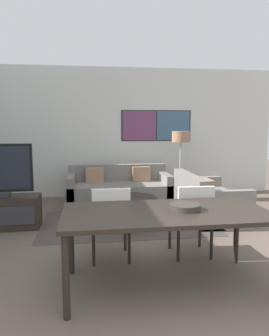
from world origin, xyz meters
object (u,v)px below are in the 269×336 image
(dining_chair_left, at_px, (111,218))
(dining_chair_centre, at_px, (192,215))
(dining_table, at_px, (166,218))
(fruit_bowl, at_px, (185,206))
(sofa_side, at_px, (206,203))
(coffee_table, at_px, (127,205))
(sofa_main, at_px, (119,190))
(floor_lamp, at_px, (181,142))

(dining_chair_left, height_order, dining_chair_centre, same)
(dining_table, bearing_deg, fruit_bowl, 3.86)
(sofa_side, bearing_deg, coffee_table, 94.07)
(coffee_table, relative_size, dining_chair_left, 1.24)
(dining_table, bearing_deg, sofa_side, 61.04)
(sofa_main, relative_size, sofa_side, 1.39)
(sofa_main, relative_size, coffee_table, 1.84)
(sofa_main, relative_size, floor_lamp, 1.39)
(fruit_bowl, bearing_deg, coffee_table, 98.52)
(fruit_bowl, xyz_separation_m, floor_lamp, (0.96, 3.52, 0.43))
(sofa_side, height_order, coffee_table, sofa_side)
(sofa_main, distance_m, coffee_table, 1.33)
(sofa_side, xyz_separation_m, fruit_bowl, (-1.04, -2.21, 0.53))
(fruit_bowl, distance_m, floor_lamp, 3.68)
(floor_lamp, bearing_deg, dining_chair_left, -119.96)
(sofa_main, bearing_deg, sofa_side, -42.26)
(dining_table, distance_m, fruit_bowl, 0.21)
(dining_chair_left, xyz_separation_m, dining_chair_centre, (0.97, -0.01, 0.00))
(sofa_main, xyz_separation_m, floor_lamp, (1.28, 0.07, 0.96))
(dining_chair_left, bearing_deg, floor_lamp, 60.04)
(dining_chair_left, height_order, fruit_bowl, dining_chair_left)
(sofa_side, xyz_separation_m, dining_table, (-1.23, -2.22, 0.43))
(sofa_side, height_order, dining_chair_left, dining_chair_left)
(dining_chair_left, bearing_deg, sofa_side, 41.75)
(coffee_table, bearing_deg, dining_chair_left, -103.94)
(coffee_table, height_order, dining_chair_left, dining_chair_left)
(dining_chair_centre, bearing_deg, sofa_side, 64.19)
(dining_chair_left, distance_m, fruit_bowl, 1.00)
(fruit_bowl, bearing_deg, sofa_main, 95.25)
(coffee_table, xyz_separation_m, floor_lamp, (1.28, 1.41, 0.93))
(sofa_side, relative_size, fruit_bowl, 4.80)
(sofa_main, distance_m, fruit_bowl, 3.50)
(sofa_main, bearing_deg, dining_table, -87.87)
(dining_chair_left, bearing_deg, coffee_table, 76.06)
(sofa_main, distance_m, dining_chair_left, 2.80)
(coffee_table, height_order, dining_table, dining_table)
(sofa_side, bearing_deg, dining_chair_centre, 154.19)
(sofa_side, relative_size, dining_chair_left, 1.64)
(sofa_side, distance_m, dining_chair_left, 2.31)
(sofa_side, height_order, dining_table, dining_table)
(sofa_main, distance_m, dining_chair_centre, 2.85)
(coffee_table, distance_m, dining_table, 2.17)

